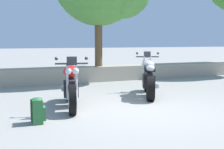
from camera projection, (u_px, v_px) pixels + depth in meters
name	position (u px, v px, depth m)	size (l,w,h in m)	color
ground_plane	(138.00, 110.00, 6.37)	(120.00, 120.00, 0.00)	gray
stone_wall	(76.00, 74.00, 10.74)	(36.00, 0.80, 0.55)	#A89E89
motorcycle_red_near_left	(71.00, 86.00, 6.58)	(0.79, 2.04, 1.18)	black
motorcycle_silver_centre	(149.00, 78.00, 8.02)	(1.12, 1.92, 1.18)	black
rider_backpack	(38.00, 110.00, 5.31)	(0.28, 0.32, 0.47)	#2D6B38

